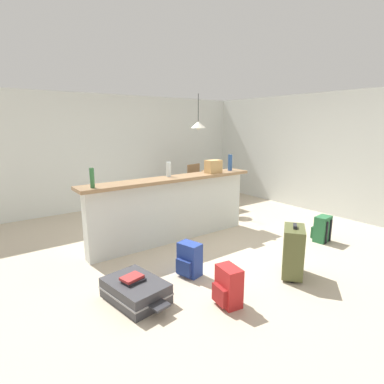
# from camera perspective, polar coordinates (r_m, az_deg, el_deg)

# --- Properties ---
(ground_plane) EXTENTS (13.00, 13.00, 0.05)m
(ground_plane) POSITION_cam_1_polar(r_m,az_deg,el_deg) (5.13, 2.81, -9.16)
(ground_plane) COLOR beige
(wall_back) EXTENTS (6.60, 0.10, 2.50)m
(wall_back) POSITION_cam_1_polar(r_m,az_deg,el_deg) (7.41, -12.31, 7.39)
(wall_back) COLOR silver
(wall_back) RESTS_ON ground_plane
(wall_right) EXTENTS (0.10, 6.00, 2.50)m
(wall_right) POSITION_cam_1_polar(r_m,az_deg,el_deg) (7.30, 20.36, 6.84)
(wall_right) COLOR silver
(wall_right) RESTS_ON ground_plane
(partition_half_wall) EXTENTS (2.80, 0.20, 1.00)m
(partition_half_wall) POSITION_cam_1_polar(r_m,az_deg,el_deg) (4.97, -3.59, -3.52)
(partition_half_wall) COLOR silver
(partition_half_wall) RESTS_ON ground_plane
(bar_countertop) EXTENTS (2.96, 0.40, 0.05)m
(bar_countertop) POSITION_cam_1_polar(r_m,az_deg,el_deg) (4.85, -3.68, 2.43)
(bar_countertop) COLOR #93704C
(bar_countertop) RESTS_ON partition_half_wall
(bottle_green) EXTENTS (0.06, 0.06, 0.26)m
(bottle_green) POSITION_cam_1_polar(r_m,az_deg,el_deg) (4.22, -17.94, 2.49)
(bottle_green) COLOR #2D6B38
(bottle_green) RESTS_ON bar_countertop
(bottle_clear) EXTENTS (0.08, 0.08, 0.23)m
(bottle_clear) POSITION_cam_1_polar(r_m,az_deg,el_deg) (4.91, -4.37, 4.19)
(bottle_clear) COLOR silver
(bottle_clear) RESTS_ON bar_countertop
(bottle_blue) EXTENTS (0.08, 0.08, 0.29)m
(bottle_blue) POSITION_cam_1_polar(r_m,az_deg,el_deg) (5.59, 7.03, 5.41)
(bottle_blue) COLOR #284C89
(bottle_blue) RESTS_ON bar_countertop
(grocery_bag) EXTENTS (0.26, 0.18, 0.22)m
(grocery_bag) POSITION_cam_1_polar(r_m,az_deg,el_deg) (5.28, 3.96, 4.71)
(grocery_bag) COLOR tan
(grocery_bag) RESTS_ON bar_countertop
(dining_table) EXTENTS (1.10, 0.80, 0.74)m
(dining_table) POSITION_cam_1_polar(r_m,az_deg,el_deg) (6.96, 1.83, 2.34)
(dining_table) COLOR #4C331E
(dining_table) RESTS_ON ground_plane
(dining_chair_near_partition) EXTENTS (0.46, 0.46, 0.93)m
(dining_chair_near_partition) POSITION_cam_1_polar(r_m,az_deg,el_deg) (6.53, 3.71, 0.49)
(dining_chair_near_partition) COLOR #9E754C
(dining_chair_near_partition) RESTS_ON ground_plane
(dining_chair_far_side) EXTENTS (0.46, 0.46, 0.93)m
(dining_chair_far_side) POSITION_cam_1_polar(r_m,az_deg,el_deg) (7.52, -0.27, 2.09)
(dining_chair_far_side) COLOR #9E754C
(dining_chair_far_side) RESTS_ON ground_plane
(pendant_lamp) EXTENTS (0.34, 0.34, 0.77)m
(pendant_lamp) POSITION_cam_1_polar(r_m,az_deg,el_deg) (6.87, 1.15, 12.30)
(pendant_lamp) COLOR black
(suitcase_flat_charcoal) EXTENTS (0.59, 0.87, 0.22)m
(suitcase_flat_charcoal) POSITION_cam_1_polar(r_m,az_deg,el_deg) (3.54, -10.34, -17.44)
(suitcase_flat_charcoal) COLOR #38383D
(suitcase_flat_charcoal) RESTS_ON ground_plane
(backpack_green) EXTENTS (0.30, 0.27, 0.42)m
(backpack_green) POSITION_cam_1_polar(r_m,az_deg,el_deg) (5.44, 22.83, -6.33)
(backpack_green) COLOR #286B3D
(backpack_green) RESTS_ON ground_plane
(suitcase_upright_olive) EXTENTS (0.50, 0.46, 0.67)m
(suitcase_upright_olive) POSITION_cam_1_polar(r_m,az_deg,el_deg) (4.08, 18.15, -10.28)
(suitcase_upright_olive) COLOR #51562D
(suitcase_upright_olive) RESTS_ON ground_plane
(backpack_blue) EXTENTS (0.29, 0.32, 0.42)m
(backpack_blue) POSITION_cam_1_polar(r_m,az_deg,el_deg) (3.95, -0.51, -12.41)
(backpack_blue) COLOR #233D93
(backpack_blue) RESTS_ON ground_plane
(backpack_red) EXTENTS (0.28, 0.30, 0.42)m
(backpack_red) POSITION_cam_1_polar(r_m,az_deg,el_deg) (3.39, 6.67, -16.97)
(backpack_red) COLOR red
(backpack_red) RESTS_ON ground_plane
(book_stack) EXTENTS (0.25, 0.22, 0.06)m
(book_stack) POSITION_cam_1_polar(r_m,az_deg,el_deg) (3.47, -10.87, -15.46)
(book_stack) COLOR black
(book_stack) RESTS_ON suitcase_flat_charcoal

